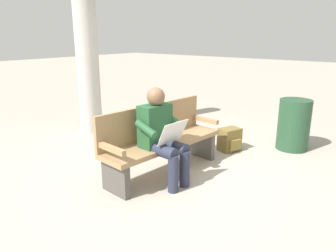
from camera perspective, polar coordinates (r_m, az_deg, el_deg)
name	(u,v)px	position (r m, az deg, el deg)	size (l,w,h in m)	color
ground_plane	(164,173)	(4.34, -0.68, -8.26)	(40.00, 40.00, 0.00)	#A89E8E
bench_near	(160,139)	(4.22, -1.39, -2.30)	(1.83, 0.63, 0.90)	#9E7A51
person_seated	(162,134)	(3.87, -1.15, -1.38)	(0.59, 0.60, 1.18)	#23512D
backpack	(230,140)	(5.16, 10.90, -2.41)	(0.38, 0.35, 0.36)	brown
support_pillar	(86,37)	(6.05, -14.37, 15.06)	(0.40, 0.40, 3.46)	#B2AFA8
trash_bin	(294,125)	(5.46, 21.42, 0.23)	(0.49, 0.49, 0.80)	#23472D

